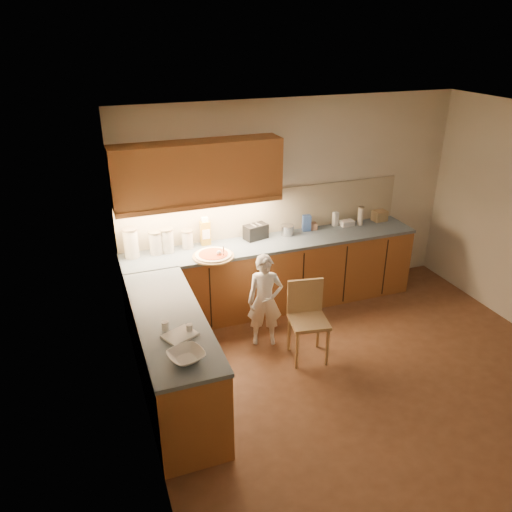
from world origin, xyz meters
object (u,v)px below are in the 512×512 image
(wooden_chair, at_px, (307,314))
(oil_jug, at_px, (205,232))
(pizza_on_board, at_px, (214,255))
(child, at_px, (265,301))
(toaster, at_px, (256,232))

(wooden_chair, distance_m, oil_jug, 1.62)
(pizza_on_board, height_order, oil_jug, oil_jug)
(child, xyz_separation_m, oil_jug, (-0.42, 0.94, 0.53))
(pizza_on_board, height_order, toaster, same)
(wooden_chair, height_order, toaster, toaster)
(wooden_chair, xyz_separation_m, oil_jug, (-0.77, 1.31, 0.57))
(wooden_chair, bearing_deg, toaster, 105.26)
(toaster, bearing_deg, wooden_chair, -98.45)
(pizza_on_board, bearing_deg, toaster, 28.46)
(wooden_chair, xyz_separation_m, toaster, (-0.13, 1.27, 0.50))
(child, height_order, wooden_chair, child)
(pizza_on_board, xyz_separation_m, wooden_chair, (0.78, -0.92, -0.43))
(child, relative_size, oil_jug, 3.11)
(pizza_on_board, relative_size, oil_jug, 1.37)
(toaster, bearing_deg, child, -117.89)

